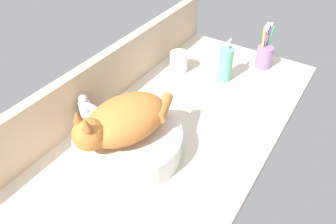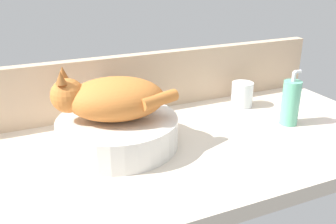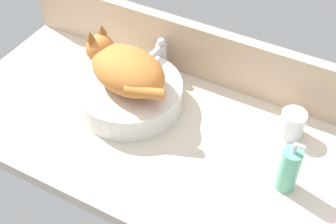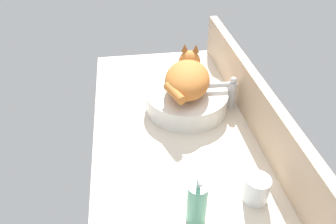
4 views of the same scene
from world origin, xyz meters
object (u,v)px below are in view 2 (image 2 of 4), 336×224
object	(u,v)px
sink_basin	(118,132)
soap_dispenser	(291,102)
cat	(111,98)
faucet	(104,100)
water_glass	(242,96)

from	to	relation	value
sink_basin	soap_dispenser	xyz separation A→B (cm)	(51.52, -7.24, 2.95)
sink_basin	soap_dispenser	bearing A→B (deg)	-8.00
cat	faucet	world-z (taller)	cat
faucet	water_glass	world-z (taller)	faucet
cat	faucet	size ratio (longest dim) A/B	2.27
sink_basin	cat	world-z (taller)	cat
cat	sink_basin	bearing A→B (deg)	-11.78
sink_basin	water_glass	world-z (taller)	water_glass
soap_dispenser	water_glass	size ratio (longest dim) A/B	2.04
sink_basin	faucet	size ratio (longest dim) A/B	2.36
water_glass	faucet	bearing A→B (deg)	173.12
sink_basin	faucet	distance (cm)	17.08
sink_basin	water_glass	bearing A→B (deg)	13.33
cat	water_glass	xyz separation A→B (cm)	(48.45, 10.88, -9.99)
faucet	water_glass	distance (cm)	46.57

